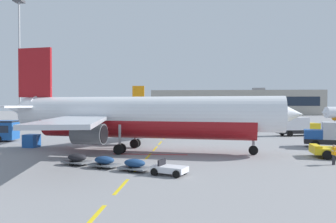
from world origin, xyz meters
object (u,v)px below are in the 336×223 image
at_px(airliner_far_center, 175,109).
at_px(uld_cargo_container, 31,141).
at_px(ground_crew_worker, 334,153).
at_px(apron_light_mast_near, 19,50).
at_px(baggage_train, 119,163).
at_px(fuel_service_truck, 297,126).
at_px(airliner_foreground, 140,116).

bearing_deg(airliner_far_center, uld_cargo_container, -99.93).
height_order(ground_crew_worker, apron_light_mast_near, apron_light_mast_near).
bearing_deg(apron_light_mast_near, airliner_far_center, 61.38).
bearing_deg(apron_light_mast_near, baggage_train, -51.84).
xyz_separation_m(ground_crew_worker, uld_cargo_container, (-32.34, 9.18, -0.23)).
bearing_deg(fuel_service_truck, ground_crew_worker, -100.75).
height_order(airliner_foreground, uld_cargo_container, airliner_foreground).
height_order(airliner_foreground, airliner_far_center, airliner_foreground).
bearing_deg(airliner_far_center, apron_light_mast_near, -118.62).
bearing_deg(fuel_service_truck, baggage_train, -127.42).
height_order(airliner_foreground, fuel_service_truck, airliner_foreground).
bearing_deg(apron_light_mast_near, uld_cargo_container, -58.29).
bearing_deg(uld_cargo_container, fuel_service_truck, 25.60).
xyz_separation_m(airliner_foreground, ground_crew_worker, (18.37, -6.94, -2.92)).
relative_size(airliner_far_center, fuel_service_truck, 4.63).
bearing_deg(baggage_train, fuel_service_truck, 52.58).
bearing_deg(airliner_foreground, ground_crew_worker, -20.69).
distance_m(airliner_foreground, baggage_train, 11.00).
distance_m(fuel_service_truck, ground_crew_worker, 27.62).
bearing_deg(apron_light_mast_near, airliner_foreground, -42.43).
bearing_deg(ground_crew_worker, airliner_far_center, 102.61).
bearing_deg(apron_light_mast_near, fuel_service_truck, -6.78).
bearing_deg(airliner_foreground, uld_cargo_container, 170.90).
relative_size(ground_crew_worker, uld_cargo_container, 0.97).
xyz_separation_m(baggage_train, uld_cargo_container, (-14.04, 12.69, 0.27)).
bearing_deg(apron_light_mast_near, ground_crew_worker, -35.21).
distance_m(airliner_far_center, ground_crew_worker, 87.25).
height_order(baggage_train, apron_light_mast_near, apron_light_mast_near).
relative_size(uld_cargo_container, apron_light_mast_near, 0.07).
xyz_separation_m(airliner_far_center, fuel_service_truck, (24.19, -57.97, -2.24)).
relative_size(airliner_far_center, apron_light_mast_near, 1.30).
distance_m(airliner_foreground, airliner_far_center, 78.16).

